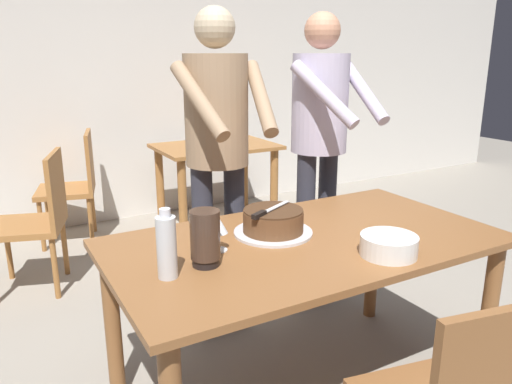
% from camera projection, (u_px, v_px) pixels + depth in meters
% --- Properties ---
extents(back_wall, '(10.00, 0.12, 2.70)m').
position_uv_depth(back_wall, '(117.00, 71.00, 4.38)').
color(back_wall, silver).
rests_on(back_wall, ground_plane).
extents(main_dining_table, '(1.64, 0.90, 0.75)m').
position_uv_depth(main_dining_table, '(305.00, 262.00, 2.10)').
color(main_dining_table, brown).
rests_on(main_dining_table, ground_plane).
extents(cake_on_platter, '(0.34, 0.34, 0.11)m').
position_uv_depth(cake_on_platter, '(273.00, 222.00, 2.12)').
color(cake_on_platter, silver).
rests_on(cake_on_platter, main_dining_table).
extents(cake_knife, '(0.25, 0.14, 0.02)m').
position_uv_depth(cake_knife, '(264.00, 212.00, 2.04)').
color(cake_knife, silver).
rests_on(cake_knife, cake_on_platter).
extents(plate_stack, '(0.22, 0.22, 0.08)m').
position_uv_depth(plate_stack, '(389.00, 245.00, 1.89)').
color(plate_stack, white).
rests_on(plate_stack, main_dining_table).
extents(wine_glass_near, '(0.08, 0.08, 0.14)m').
position_uv_depth(wine_glass_near, '(218.00, 226.00, 1.92)').
color(wine_glass_near, silver).
rests_on(wine_glass_near, main_dining_table).
extents(water_bottle, '(0.07, 0.07, 0.25)m').
position_uv_depth(water_bottle, '(167.00, 246.00, 1.69)').
color(water_bottle, silver).
rests_on(water_bottle, main_dining_table).
extents(hurricane_lamp, '(0.11, 0.11, 0.21)m').
position_uv_depth(hurricane_lamp, '(205.00, 238.00, 1.78)').
color(hurricane_lamp, black).
rests_on(hurricane_lamp, main_dining_table).
extents(person_cutting_cake, '(0.47, 0.56, 1.72)m').
position_uv_depth(person_cutting_cake, '(218.00, 140.00, 2.50)').
color(person_cutting_cake, '#2D2D38').
rests_on(person_cutting_cake, ground_plane).
extents(person_standing_beside, '(0.46, 0.57, 1.72)m').
position_uv_depth(person_standing_beside, '(320.00, 130.00, 2.83)').
color(person_standing_beside, '#2D2D38').
rests_on(person_standing_beside, ground_plane).
extents(background_table, '(1.00, 0.70, 0.74)m').
position_uv_depth(background_table, '(216.00, 163.00, 4.29)').
color(background_table, '#9E6633').
rests_on(background_table, ground_plane).
extents(background_chair_0, '(0.55, 0.55, 0.90)m').
position_uv_depth(background_chair_0, '(38.00, 217.00, 3.16)').
color(background_chair_0, '#9E6633').
rests_on(background_chair_0, ground_plane).
extents(background_chair_1, '(0.53, 0.53, 0.90)m').
position_uv_depth(background_chair_1, '(75.00, 183.00, 3.99)').
color(background_chair_1, '#9E6633').
rests_on(background_chair_1, ground_plane).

